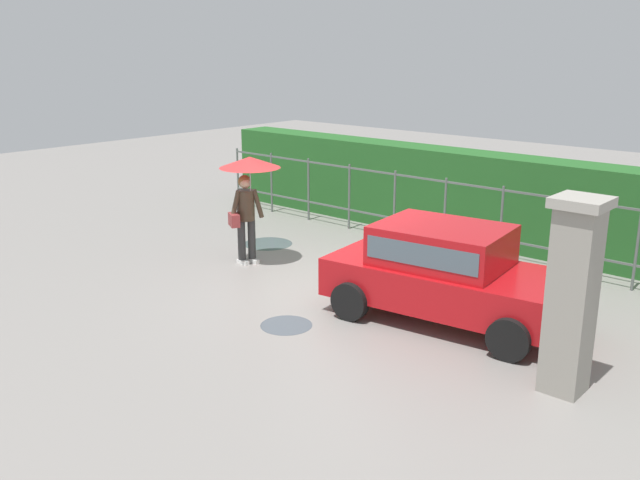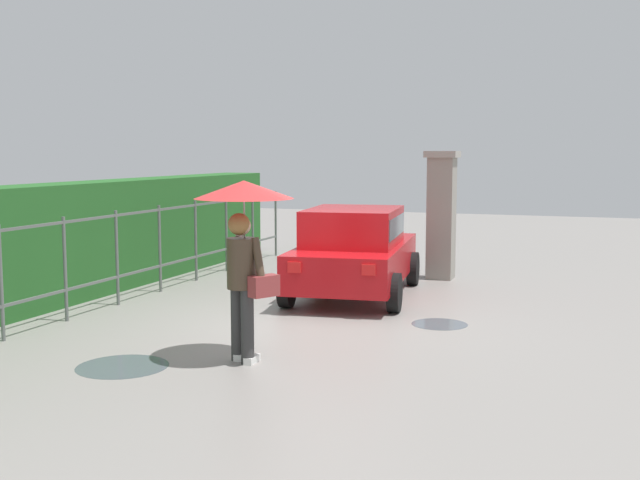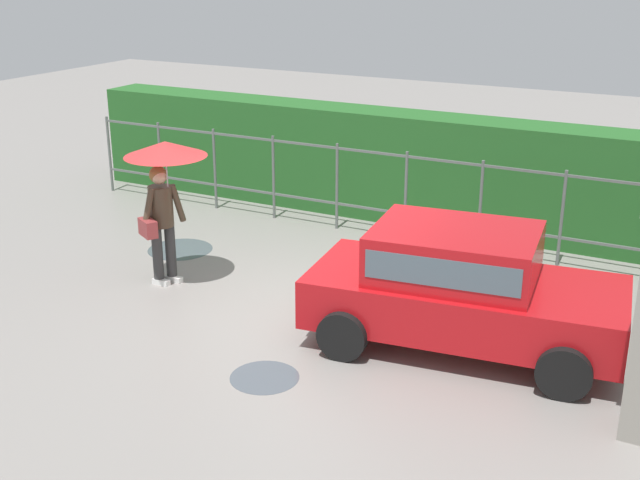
% 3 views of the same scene
% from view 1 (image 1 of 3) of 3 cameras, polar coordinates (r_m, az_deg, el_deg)
% --- Properties ---
extents(ground_plane, '(40.00, 40.00, 0.00)m').
position_cam_1_polar(ground_plane, '(11.87, 1.83, -4.25)').
color(ground_plane, gray).
extents(car, '(3.89, 2.22, 1.48)m').
position_cam_1_polar(car, '(10.58, 10.43, -2.43)').
color(car, '#B71116').
rests_on(car, ground).
extents(pedestrian, '(1.15, 1.15, 2.09)m').
position_cam_1_polar(pedestrian, '(13.01, -5.99, 4.88)').
color(pedestrian, '#333333').
rests_on(pedestrian, ground).
extents(gate_pillar, '(0.60, 0.60, 2.42)m').
position_cam_1_polar(gate_pillar, '(8.65, 20.18, -4.29)').
color(gate_pillar, gray).
rests_on(gate_pillar, ground).
extents(fence_section, '(12.63, 0.05, 1.50)m').
position_cam_1_polar(fence_section, '(14.28, 10.31, 2.43)').
color(fence_section, '#59605B').
rests_on(fence_section, ground).
extents(hedge_row, '(13.58, 0.90, 1.90)m').
position_cam_1_polar(hedge_row, '(15.16, 12.45, 3.56)').
color(hedge_row, '#235B23').
rests_on(hedge_row, ground).
extents(puddle_near, '(0.79, 0.79, 0.00)m').
position_cam_1_polar(puddle_near, '(10.47, -2.81, -7.07)').
color(puddle_near, '#4C545B').
rests_on(puddle_near, ground).
extents(puddle_far, '(1.04, 1.04, 0.00)m').
position_cam_1_polar(puddle_far, '(14.69, -4.34, -0.31)').
color(puddle_far, '#4C545B').
rests_on(puddle_far, ground).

